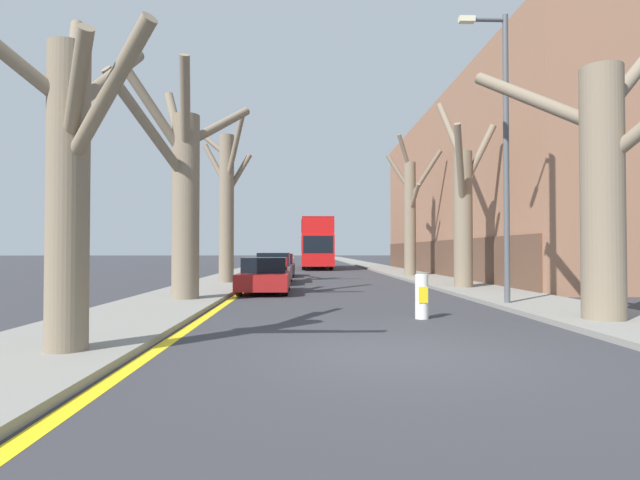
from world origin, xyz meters
TOP-DOWN VIEW (x-y plane):
  - ground_plane at (0.00, 0.00)m, footprint 300.00×300.00m
  - sidewalk_left at (-5.36, 50.00)m, footprint 2.94×120.00m
  - sidewalk_right at (5.36, 50.00)m, footprint 2.94×120.00m
  - building_facade_right at (11.82, 24.11)m, footprint 10.08×30.26m
  - kerb_line_stripe at (-3.71, 50.00)m, footprint 0.24×120.00m
  - street_tree_left_0 at (-4.89, -0.18)m, footprint 4.20×4.16m
  - street_tree_left_1 at (-5.04, 7.70)m, footprint 3.51×5.22m
  - street_tree_left_2 at (-4.98, 15.58)m, footprint 3.42×2.29m
  - street_tree_right_0 at (5.03, 2.91)m, footprint 3.59×4.71m
  - street_tree_right_1 at (5.03, 12.24)m, footprint 2.28×3.73m
  - street_tree_right_2 at (4.93, 21.67)m, footprint 2.98×2.32m
  - double_decker_bus at (-0.27, 35.70)m, footprint 2.57×10.39m
  - parked_car_0 at (-2.83, 11.15)m, footprint 1.82×3.96m
  - parked_car_1 at (-2.83, 16.77)m, footprint 1.71×4.52m
  - parked_car_2 at (-2.83, 22.87)m, footprint 1.75×4.02m
  - lamp_post at (4.24, 6.22)m, footprint 1.40×0.20m
  - traffic_bollard at (1.36, 3.90)m, footprint 0.30×0.31m

SIDE VIEW (x-z plane):
  - ground_plane at x=0.00m, z-range 0.00..0.00m
  - kerb_line_stripe at x=-3.71m, z-range 0.00..0.01m
  - sidewalk_left at x=-5.36m, z-range 0.00..0.12m
  - sidewalk_right at x=5.36m, z-range 0.00..0.12m
  - traffic_bollard at x=1.36m, z-range 0.00..1.03m
  - parked_car_0 at x=-2.83m, z-range -0.03..1.29m
  - parked_car_2 at x=-2.83m, z-range -0.04..1.34m
  - parked_car_1 at x=-2.83m, z-range -0.04..1.42m
  - double_decker_bus at x=-0.27m, z-range 0.29..4.51m
  - street_tree_left_0 at x=-4.89m, z-range -0.15..5.81m
  - street_tree_right_0 at x=5.03m, z-range -0.04..6.28m
  - street_tree_right_1 at x=5.03m, z-range -0.75..7.29m
  - street_tree_left_1 at x=-5.04m, z-range 0.00..7.10m
  - street_tree_right_2 at x=4.93m, z-range -0.37..8.00m
  - street_tree_left_2 at x=-4.98m, z-range -0.10..7.84m
  - lamp_post at x=4.24m, z-range 0.46..8.73m
  - building_facade_right at x=11.82m, z-range -0.01..10.86m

